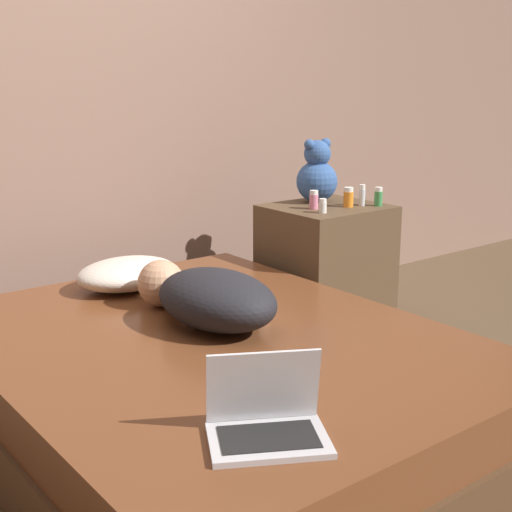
# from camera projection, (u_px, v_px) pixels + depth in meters

# --- Properties ---
(ground_plane) EXTENTS (12.00, 12.00, 0.00)m
(ground_plane) POSITION_uv_depth(u_px,v_px,m) (214.00, 439.00, 2.56)
(ground_plane) COLOR brown
(wall_back) EXTENTS (8.00, 0.06, 2.60)m
(wall_back) POSITION_uv_depth(u_px,v_px,m) (52.00, 69.00, 3.20)
(wall_back) COLOR #846656
(wall_back) RESTS_ON ground_plane
(bed) EXTENTS (1.51, 1.94, 0.39)m
(bed) POSITION_uv_depth(u_px,v_px,m) (213.00, 389.00, 2.51)
(bed) COLOR #4C331E
(bed) RESTS_ON ground_plane
(nightstand) EXTENTS (0.55, 0.48, 0.65)m
(nightstand) POSITION_uv_depth(u_px,v_px,m) (326.00, 270.00, 3.57)
(nightstand) COLOR brown
(nightstand) RESTS_ON ground_plane
(pillow) EXTENTS (0.44, 0.34, 0.13)m
(pillow) POSITION_uv_depth(u_px,v_px,m) (128.00, 274.00, 3.01)
(pillow) COLOR beige
(pillow) RESTS_ON bed
(person_lying) EXTENTS (0.39, 0.69, 0.21)m
(person_lying) POSITION_uv_depth(u_px,v_px,m) (209.00, 297.00, 2.57)
(person_lying) COLOR black
(person_lying) RESTS_ON bed
(laptop) EXTENTS (0.36, 0.32, 0.21)m
(laptop) POSITION_uv_depth(u_px,v_px,m) (266.00, 419.00, 1.76)
(laptop) COLOR silver
(laptop) RESTS_ON bed
(teddy_bear) EXTENTS (0.21, 0.21, 0.32)m
(teddy_bear) POSITION_uv_depth(u_px,v_px,m) (317.00, 175.00, 3.57)
(teddy_bear) COLOR #335693
(teddy_bear) RESTS_ON nightstand
(bottle_white) EXTENTS (0.04, 0.04, 0.07)m
(bottle_white) POSITION_uv_depth(u_px,v_px,m) (323.00, 206.00, 3.31)
(bottle_white) COLOR white
(bottle_white) RESTS_ON nightstand
(bottle_orange) EXTENTS (0.05, 0.05, 0.10)m
(bottle_orange) POSITION_uv_depth(u_px,v_px,m) (348.00, 197.00, 3.46)
(bottle_orange) COLOR orange
(bottle_orange) RESTS_ON nightstand
(bottle_green) EXTENTS (0.04, 0.04, 0.09)m
(bottle_green) POSITION_uv_depth(u_px,v_px,m) (378.00, 197.00, 3.48)
(bottle_green) COLOR #3D8E4C
(bottle_green) RESTS_ON nightstand
(bottle_pink) EXTENTS (0.04, 0.04, 0.09)m
(bottle_pink) POSITION_uv_depth(u_px,v_px,m) (314.00, 200.00, 3.40)
(bottle_pink) COLOR pink
(bottle_pink) RESTS_ON nightstand
(bottle_clear) EXTENTS (0.03, 0.03, 0.10)m
(bottle_clear) POSITION_uv_depth(u_px,v_px,m) (362.00, 195.00, 3.49)
(bottle_clear) COLOR silver
(bottle_clear) RESTS_ON nightstand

